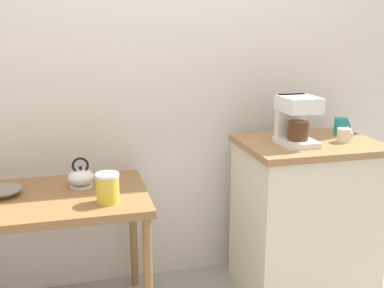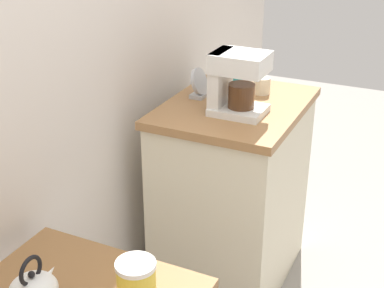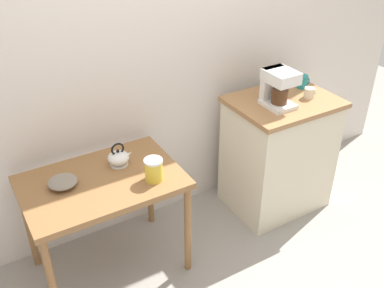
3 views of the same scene
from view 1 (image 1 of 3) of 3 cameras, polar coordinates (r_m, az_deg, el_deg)
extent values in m
cube|color=silver|center=(2.66, -2.89, 11.94)|extent=(4.40, 0.10, 2.80)
cube|color=olive|center=(2.33, -17.54, -6.71)|extent=(0.95, 0.64, 0.04)
cylinder|color=olive|center=(2.25, -5.57, -17.12)|extent=(0.04, 0.04, 0.68)
cylinder|color=olive|center=(2.73, -7.43, -11.13)|extent=(0.04, 0.04, 0.68)
cube|color=beige|center=(2.71, 14.04, -9.40)|extent=(0.72, 0.54, 0.88)
cube|color=#9E7044|center=(2.57, 14.65, -0.04)|extent=(0.75, 0.57, 0.04)
cylinder|color=gray|center=(2.39, -22.68, -5.99)|extent=(0.08, 0.08, 0.01)
ellipsoid|color=gray|center=(2.38, -22.75, -5.37)|extent=(0.17, 0.17, 0.05)
cylinder|color=white|center=(2.40, -13.81, -5.15)|extent=(0.11, 0.11, 0.01)
ellipsoid|color=white|center=(2.39, -13.88, -4.12)|extent=(0.13, 0.13, 0.08)
cone|color=white|center=(2.39, -12.35, -3.93)|extent=(0.07, 0.03, 0.05)
sphere|color=black|center=(2.37, -13.95, -2.96)|extent=(0.02, 0.02, 0.02)
torus|color=black|center=(2.37, -13.97, -2.65)|extent=(0.09, 0.01, 0.09)
cylinder|color=gold|center=(2.15, -10.61, -5.68)|extent=(0.11, 0.11, 0.13)
cylinder|color=white|center=(2.12, -10.70, -3.88)|extent=(0.11, 0.11, 0.01)
cube|color=white|center=(2.46, 13.09, 0.24)|extent=(0.18, 0.22, 0.03)
cube|color=white|center=(2.51, 12.36, 3.24)|extent=(0.16, 0.05, 0.26)
cube|color=white|center=(2.42, 13.37, 4.95)|extent=(0.18, 0.22, 0.08)
cylinder|color=#4C2D19|center=(2.44, 13.29, 1.66)|extent=(0.11, 0.11, 0.10)
cylinder|color=teal|center=(2.76, 18.33, 2.11)|extent=(0.08, 0.08, 0.10)
torus|color=teal|center=(2.78, 19.02, 2.15)|extent=(0.01, 0.07, 0.07)
cylinder|color=beige|center=(2.59, 18.68, 1.06)|extent=(0.07, 0.07, 0.08)
torus|color=beige|center=(2.61, 19.39, 1.10)|extent=(0.01, 0.05, 0.05)
cube|color=#B2B5BA|center=(2.72, 12.98, 1.42)|extent=(0.09, 0.06, 0.02)
cylinder|color=#B2B5BA|center=(2.70, 13.06, 2.75)|extent=(0.12, 0.05, 0.12)
cylinder|color=black|center=(2.70, 13.08, 2.74)|extent=(0.10, 0.04, 0.10)
camera|label=2|loc=(1.66, -50.72, 18.20)|focal=51.91mm
camera|label=3|loc=(1.10, -112.91, 40.20)|focal=41.43mm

